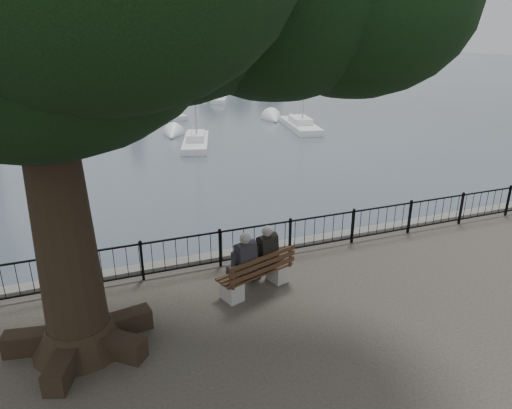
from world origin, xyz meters
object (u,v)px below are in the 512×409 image
lion_monument (129,73)px  bench (257,277)px  person_right (263,257)px  person_left (242,265)px

lion_monument → bench: bearing=-93.0°
bench → person_right: person_right is taller
person_left → lion_monument: 48.98m
bench → lion_monument: 48.96m
person_left → person_right: (0.61, 0.19, 0.00)m
bench → lion_monument: size_ratio=0.22×
lion_monument → person_left: bearing=-93.4°
person_right → person_left: bearing=-162.3°
person_right → bench: bearing=-140.7°
person_right → lion_monument: bearing=87.3°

